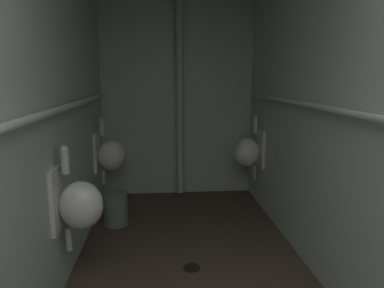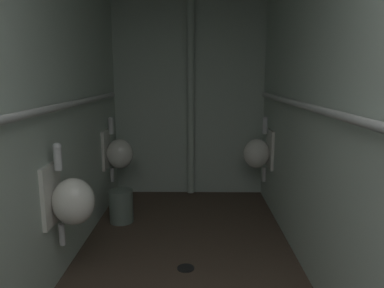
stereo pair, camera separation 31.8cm
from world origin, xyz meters
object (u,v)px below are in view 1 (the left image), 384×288
(floor_drain, at_px, (192,267))
(waste_bin, at_px, (116,209))
(urinal_left_mid, at_px, (78,204))
(urinal_left_far, at_px, (109,154))
(urinal_right_mid, at_px, (249,151))
(standpipe_back_wall, at_px, (180,98))

(floor_drain, distance_m, waste_bin, 1.19)
(urinal_left_mid, bearing_deg, waste_bin, 85.03)
(urinal_left_mid, xyz_separation_m, urinal_left_far, (0.00, 1.58, 0.00))
(urinal_left_far, height_order, urinal_right_mid, same)
(urinal_right_mid, height_order, waste_bin, urinal_right_mid)
(urinal_left_mid, distance_m, floor_drain, 1.07)
(urinal_left_far, xyz_separation_m, waste_bin, (0.10, -0.40, -0.49))
(standpipe_back_wall, xyz_separation_m, waste_bin, (-0.72, -0.90, -1.08))
(urinal_left_far, distance_m, urinal_right_mid, 1.61)
(urinal_right_mid, distance_m, waste_bin, 1.64)
(urinal_left_mid, height_order, floor_drain, urinal_left_mid)
(urinal_left_mid, distance_m, urinal_left_far, 1.58)
(urinal_right_mid, bearing_deg, standpipe_back_wall, 149.02)
(urinal_left_far, bearing_deg, urinal_right_mid, 1.18)
(urinal_left_far, distance_m, waste_bin, 0.64)
(urinal_left_mid, relative_size, waste_bin, 2.18)
(urinal_left_far, distance_m, standpipe_back_wall, 1.13)
(urinal_right_mid, xyz_separation_m, floor_drain, (-0.80, -1.37, -0.66))
(urinal_left_mid, relative_size, urinal_left_far, 1.00)
(urinal_left_mid, distance_m, standpipe_back_wall, 2.31)
(urinal_left_far, bearing_deg, waste_bin, -75.70)
(urinal_left_far, bearing_deg, urinal_left_mid, -90.00)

